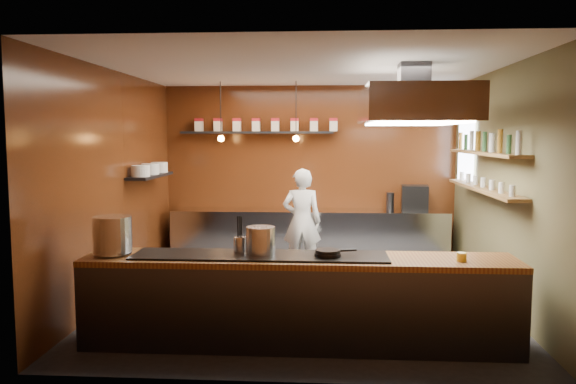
# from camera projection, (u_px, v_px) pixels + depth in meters

# --- Properties ---
(floor) EXTENTS (5.00, 5.00, 0.00)m
(floor) POSITION_uv_depth(u_px,v_px,m) (304.00, 299.00, 7.38)
(floor) COLOR black
(floor) RESTS_ON ground
(back_wall) EXTENTS (5.00, 0.00, 5.00)m
(back_wall) POSITION_uv_depth(u_px,v_px,m) (310.00, 173.00, 9.71)
(back_wall) COLOR #3C1E0B
(back_wall) RESTS_ON ground
(left_wall) EXTENTS (0.00, 5.00, 5.00)m
(left_wall) POSITION_uv_depth(u_px,v_px,m) (115.00, 185.00, 7.39)
(left_wall) COLOR #3C1E0B
(left_wall) RESTS_ON ground
(right_wall) EXTENTS (0.00, 5.00, 5.00)m
(right_wall) POSITION_uv_depth(u_px,v_px,m) (503.00, 187.00, 7.07)
(right_wall) COLOR brown
(right_wall) RESTS_ON ground
(ceiling) EXTENTS (5.00, 5.00, 0.00)m
(ceiling) POSITION_uv_depth(u_px,v_px,m) (305.00, 68.00, 7.08)
(ceiling) COLOR silver
(ceiling) RESTS_ON back_wall
(window_pane) EXTENTS (0.00, 1.00, 1.00)m
(window_pane) POSITION_uv_depth(u_px,v_px,m) (466.00, 152.00, 8.72)
(window_pane) COLOR white
(window_pane) RESTS_ON right_wall
(prep_counter) EXTENTS (4.60, 0.65, 0.90)m
(prep_counter) POSITION_uv_depth(u_px,v_px,m) (309.00, 236.00, 9.49)
(prep_counter) COLOR silver
(prep_counter) RESTS_ON floor
(pass_counter) EXTENTS (4.40, 0.72, 0.94)m
(pass_counter) POSITION_uv_depth(u_px,v_px,m) (299.00, 300.00, 5.75)
(pass_counter) COLOR #38383D
(pass_counter) RESTS_ON floor
(tin_shelf) EXTENTS (2.60, 0.26, 0.04)m
(tin_shelf) POSITION_uv_depth(u_px,v_px,m) (257.00, 132.00, 9.56)
(tin_shelf) COLOR black
(tin_shelf) RESTS_ON back_wall
(plate_shelf) EXTENTS (0.30, 1.40, 0.04)m
(plate_shelf) POSITION_uv_depth(u_px,v_px,m) (151.00, 176.00, 8.37)
(plate_shelf) COLOR black
(plate_shelf) RESTS_ON left_wall
(bottle_shelf_upper) EXTENTS (0.26, 2.80, 0.04)m
(bottle_shelf_upper) POSITION_uv_depth(u_px,v_px,m) (484.00, 153.00, 7.34)
(bottle_shelf_upper) COLOR olive
(bottle_shelf_upper) RESTS_ON right_wall
(bottle_shelf_lower) EXTENTS (0.26, 2.80, 0.04)m
(bottle_shelf_lower) POSITION_uv_depth(u_px,v_px,m) (483.00, 189.00, 7.38)
(bottle_shelf_lower) COLOR olive
(bottle_shelf_lower) RESTS_ON right_wall
(extractor_hood) EXTENTS (1.20, 2.00, 0.72)m
(extractor_hood) POSITION_uv_depth(u_px,v_px,m) (413.00, 105.00, 6.65)
(extractor_hood) COLOR #38383D
(extractor_hood) RESTS_ON ceiling
(pendant_left) EXTENTS (0.10, 0.10, 0.95)m
(pendant_left) POSITION_uv_depth(u_px,v_px,m) (221.00, 135.00, 8.94)
(pendant_left) COLOR black
(pendant_left) RESTS_ON ceiling
(pendant_right) EXTENTS (0.10, 0.10, 0.95)m
(pendant_right) POSITION_uv_depth(u_px,v_px,m) (296.00, 135.00, 8.87)
(pendant_right) COLOR black
(pendant_right) RESTS_ON ceiling
(storage_tins) EXTENTS (2.43, 0.13, 0.22)m
(storage_tins) POSITION_uv_depth(u_px,v_px,m) (266.00, 125.00, 9.54)
(storage_tins) COLOR beige
(storage_tins) RESTS_ON tin_shelf
(plate_stacks) EXTENTS (0.26, 1.16, 0.16)m
(plate_stacks) POSITION_uv_depth(u_px,v_px,m) (150.00, 169.00, 8.36)
(plate_stacks) COLOR white
(plate_stacks) RESTS_ON plate_shelf
(bottles) EXTENTS (0.06, 2.66, 0.24)m
(bottles) POSITION_uv_depth(u_px,v_px,m) (485.00, 142.00, 7.32)
(bottles) COLOR silver
(bottles) RESTS_ON bottle_shelf_upper
(wine_glasses) EXTENTS (0.07, 2.37, 0.13)m
(wine_glasses) POSITION_uv_depth(u_px,v_px,m) (483.00, 182.00, 7.37)
(wine_glasses) COLOR silver
(wine_glasses) RESTS_ON bottle_shelf_lower
(stockpot_large) EXTENTS (0.41, 0.41, 0.38)m
(stockpot_large) POSITION_uv_depth(u_px,v_px,m) (112.00, 235.00, 5.77)
(stockpot_large) COLOR silver
(stockpot_large) RESTS_ON pass_counter
(stockpot_small) EXTENTS (0.33, 0.33, 0.28)m
(stockpot_small) POSITION_uv_depth(u_px,v_px,m) (261.00, 240.00, 5.73)
(stockpot_small) COLOR silver
(stockpot_small) RESTS_ON pass_counter
(utensil_crock) EXTENTS (0.15, 0.15, 0.16)m
(utensil_crock) POSITION_uv_depth(u_px,v_px,m) (240.00, 245.00, 5.82)
(utensil_crock) COLOR #B0B3B7
(utensil_crock) RESTS_ON pass_counter
(frying_pan) EXTENTS (0.43, 0.27, 0.07)m
(frying_pan) POSITION_uv_depth(u_px,v_px,m) (328.00, 253.00, 5.63)
(frying_pan) COLOR black
(frying_pan) RESTS_ON pass_counter
(butter_jar) EXTENTS (0.12, 0.12, 0.09)m
(butter_jar) POSITION_uv_depth(u_px,v_px,m) (462.00, 257.00, 5.50)
(butter_jar) COLOR yellow
(butter_jar) RESTS_ON pass_counter
(espresso_machine) EXTENTS (0.47, 0.45, 0.43)m
(espresso_machine) POSITION_uv_depth(u_px,v_px,m) (415.00, 198.00, 9.30)
(espresso_machine) COLOR black
(espresso_machine) RESTS_ON prep_counter
(chef) EXTENTS (0.60, 0.40, 1.64)m
(chef) POSITION_uv_depth(u_px,v_px,m) (302.00, 221.00, 8.70)
(chef) COLOR white
(chef) RESTS_ON floor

